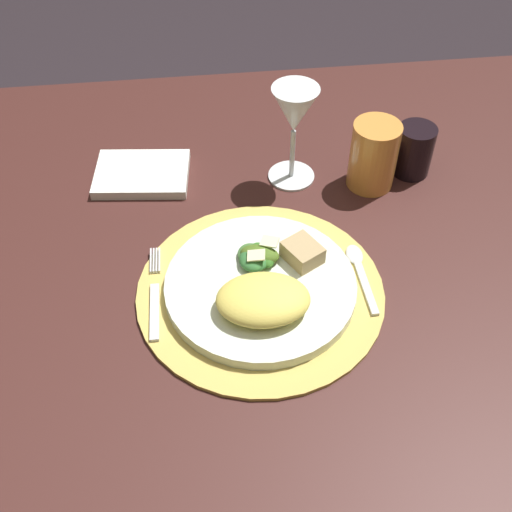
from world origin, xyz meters
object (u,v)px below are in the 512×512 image
Objects in this scene: dining_table at (277,287)px; napkin at (142,174)px; amber_tumbler at (373,155)px; fork at (155,297)px; dark_tumbler at (414,150)px; wine_glass at (294,115)px; spoon at (359,267)px; dinner_plate at (260,286)px.

napkin is (-0.20, 0.16, 0.12)m from dining_table.
amber_tumbler is at bearing -8.77° from napkin.
fork is 1.47× the size of amber_tumbler.
amber_tumbler is 1.31× the size of dark_tumbler.
napkin is 1.35× the size of amber_tumbler.
wine_glass reaches higher than dining_table.
amber_tumbler is at bearing 71.98° from spoon.
spoon is 0.25m from dark_tumbler.
wine_glass is at bearing 73.71° from dining_table.
spoon is at bearing -122.83° from dark_tumbler.
wine_glass is at bearing 166.51° from amber_tumbler.
dinner_plate is 3.07× the size of dark_tumbler.
dinner_plate is at bearing -1.24° from fork.
dark_tumbler reaches higher than dinner_plate.
dinner_plate is 0.36m from dark_tumbler.
fork is (-0.14, 0.00, -0.01)m from dinner_plate.
wine_glass is 1.49× the size of amber_tumbler.
spoon is at bearing 3.95° from fork.
wine_glass is at bearing 106.01° from spoon.
dinner_plate is at bearing -108.60° from wine_glass.
spoon reaches higher than dining_table.
dining_table is 13.49× the size of dark_tumbler.
dark_tumbler is at bearing -4.54° from napkin.
dark_tumbler reaches higher than spoon.
dining_table is 8.81× the size of spoon.
spoon is 1.17× the size of amber_tumbler.
dark_tumbler is (0.43, -0.03, 0.03)m from napkin.
spoon is 0.38m from napkin.
napkin is 1.77× the size of dark_tumbler.
dining_table is at bearing 68.46° from dinner_plate.
fork is 0.28m from spoon.
amber_tumbler reaches higher than dinner_plate.
dining_table is at bearing -146.76° from amber_tumbler.
wine_glass reaches higher than fork.
amber_tumbler is at bearing -163.73° from dark_tumbler.
fork is at bearing -133.46° from wine_glass.
dinner_plate reaches higher than spoon.
amber_tumbler is at bearing 45.88° from dinner_plate.
spoon is (0.28, 0.02, -0.00)m from fork.
spoon is at bearing -38.23° from dining_table.
amber_tumbler is at bearing -13.49° from wine_glass.
dinner_plate is 1.57× the size of wine_glass.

